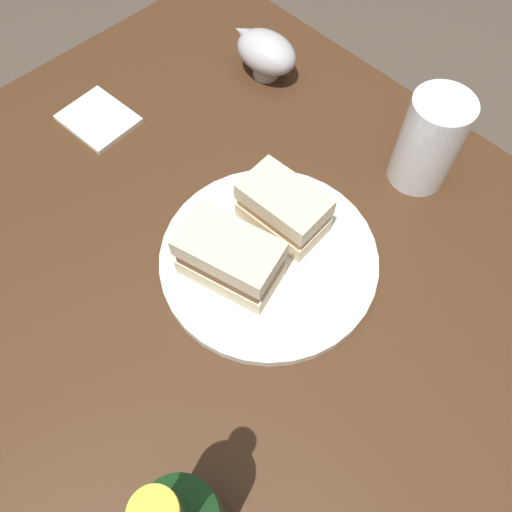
{
  "coord_description": "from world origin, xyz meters",
  "views": [
    {
      "loc": [
        0.23,
        -0.2,
        1.33
      ],
      "look_at": [
        0.01,
        0.02,
        0.77
      ],
      "focal_mm": 35.44,
      "sensor_mm": 36.0,
      "label": 1
    }
  ],
  "objects_px": {
    "sandwich_half_right": "(230,258)",
    "napkin": "(99,119)",
    "sandwich_half_left": "(283,209)",
    "gravy_boat": "(266,52)",
    "plate": "(269,259)",
    "pint_glass": "(427,147)"
  },
  "relations": [
    {
      "from": "pint_glass",
      "to": "sandwich_half_right",
      "type": "bearing_deg",
      "value": -101.33
    },
    {
      "from": "plate",
      "to": "napkin",
      "type": "xyz_separation_m",
      "value": [
        -0.37,
        -0.01,
        -0.0
      ]
    },
    {
      "from": "sandwich_half_right",
      "to": "napkin",
      "type": "xyz_separation_m",
      "value": [
        -0.35,
        0.04,
        -0.05
      ]
    },
    {
      "from": "sandwich_half_right",
      "to": "gravy_boat",
      "type": "bearing_deg",
      "value": 128.92
    },
    {
      "from": "gravy_boat",
      "to": "napkin",
      "type": "bearing_deg",
      "value": -112.16
    },
    {
      "from": "napkin",
      "to": "sandwich_half_left",
      "type": "bearing_deg",
      "value": 10.51
    },
    {
      "from": "sandwich_half_left",
      "to": "sandwich_half_right",
      "type": "distance_m",
      "value": 0.1
    },
    {
      "from": "plate",
      "to": "pint_glass",
      "type": "relative_size",
      "value": 2.04
    },
    {
      "from": "plate",
      "to": "napkin",
      "type": "bearing_deg",
      "value": -177.73
    },
    {
      "from": "sandwich_half_left",
      "to": "pint_glass",
      "type": "bearing_deg",
      "value": 71.63
    },
    {
      "from": "pint_glass",
      "to": "napkin",
      "type": "relative_size",
      "value": 1.28
    },
    {
      "from": "plate",
      "to": "napkin",
      "type": "relative_size",
      "value": 2.61
    },
    {
      "from": "gravy_boat",
      "to": "pint_glass",
      "type": "bearing_deg",
      "value": 1.9
    },
    {
      "from": "plate",
      "to": "pint_glass",
      "type": "distance_m",
      "value": 0.27
    },
    {
      "from": "plate",
      "to": "gravy_boat",
      "type": "height_order",
      "value": "gravy_boat"
    },
    {
      "from": "plate",
      "to": "gravy_boat",
      "type": "bearing_deg",
      "value": 136.17
    },
    {
      "from": "plate",
      "to": "gravy_boat",
      "type": "relative_size",
      "value": 2.34
    },
    {
      "from": "sandwich_half_left",
      "to": "napkin",
      "type": "xyz_separation_m",
      "value": [
        -0.34,
        -0.06,
        -0.05
      ]
    },
    {
      "from": "sandwich_half_left",
      "to": "pint_glass",
      "type": "distance_m",
      "value": 0.22
    },
    {
      "from": "gravy_boat",
      "to": "napkin",
      "type": "relative_size",
      "value": 1.12
    },
    {
      "from": "sandwich_half_left",
      "to": "gravy_boat",
      "type": "relative_size",
      "value": 0.95
    },
    {
      "from": "sandwich_half_left",
      "to": "sandwich_half_right",
      "type": "bearing_deg",
      "value": -85.83
    }
  ]
}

